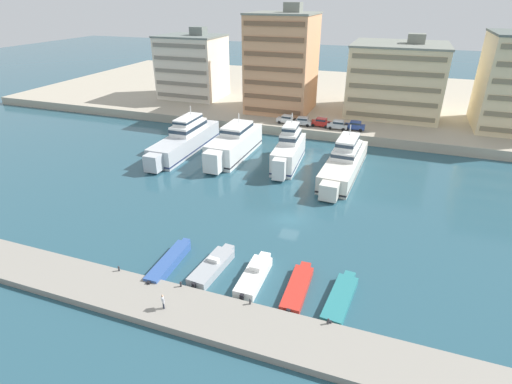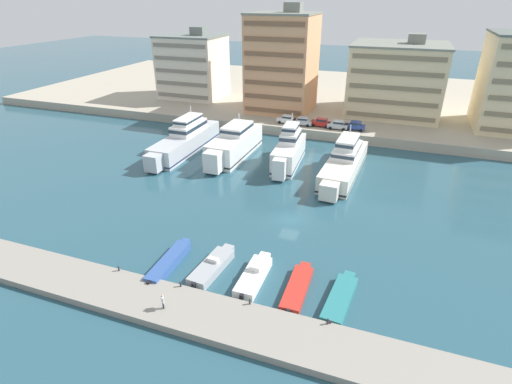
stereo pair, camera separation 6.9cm
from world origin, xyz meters
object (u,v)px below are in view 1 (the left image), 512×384
object	(u,v)px
motorboat_white_mid_left	(254,276)
car_white_far_left	(287,119)
car_silver_left	(302,121)
yacht_white_left	(234,144)
motorboat_grey_left	(213,266)
yacht_white_mid_left	(289,151)
car_red_mid_left	(321,122)
motorboat_red_center_left	(298,288)
car_blue_center	(355,125)
yacht_ivory_center_left	(344,162)
motorboat_blue_far_left	(169,262)
motorboat_teal_center	(340,298)
pedestrian_near_edge	(163,300)
yacht_silver_far_left	(185,139)
car_silver_center_left	(338,125)

from	to	relation	value
motorboat_white_mid_left	car_white_far_left	distance (m)	50.50
car_silver_left	yacht_white_left	bearing A→B (deg)	-117.56
car_white_far_left	motorboat_grey_left	bearing A→B (deg)	-83.33
yacht_white_mid_left	car_red_mid_left	size ratio (longest dim) A/B	3.68
yacht_white_left	motorboat_white_mid_left	distance (m)	36.03
motorboat_red_center_left	car_blue_center	world-z (taller)	car_blue_center
yacht_ivory_center_left	car_blue_center	world-z (taller)	yacht_ivory_center_left
motorboat_blue_far_left	motorboat_teal_center	world-z (taller)	motorboat_blue_far_left
yacht_white_mid_left	car_white_far_left	distance (m)	18.48
yacht_white_left	car_white_far_left	size ratio (longest dim) A/B	4.52
car_red_mid_left	car_blue_center	bearing A→B (deg)	0.36
yacht_ivory_center_left	motorboat_red_center_left	xyz separation A→B (m)	(0.24, -31.29, -1.70)
pedestrian_near_edge	yacht_silver_far_left	bearing A→B (deg)	116.15
yacht_ivory_center_left	motorboat_blue_far_left	bearing A→B (deg)	-113.78
yacht_white_left	yacht_white_mid_left	size ratio (longest dim) A/B	1.23
yacht_white_mid_left	car_red_mid_left	world-z (taller)	yacht_white_mid_left
yacht_silver_far_left	motorboat_blue_far_left	size ratio (longest dim) A/B	2.68
car_red_mid_left	pedestrian_near_edge	bearing A→B (deg)	-92.95
car_red_mid_left	pedestrian_near_edge	distance (m)	57.36
motorboat_white_mid_left	car_blue_center	bearing A→B (deg)	85.66
yacht_white_left	pedestrian_near_edge	distance (m)	41.13
motorboat_teal_center	yacht_silver_far_left	bearing A→B (deg)	137.28
motorboat_grey_left	motorboat_blue_far_left	bearing A→B (deg)	-168.69
motorboat_blue_far_left	car_silver_center_left	xyz separation A→B (m)	(10.06, 49.97, 2.38)
car_silver_left	pedestrian_near_edge	size ratio (longest dim) A/B	2.58
yacht_silver_far_left	pedestrian_near_edge	world-z (taller)	yacht_silver_far_left
yacht_ivory_center_left	car_blue_center	size ratio (longest dim) A/B	5.40
car_white_far_left	motorboat_red_center_left	bearing A→B (deg)	-72.77
motorboat_teal_center	car_red_mid_left	distance (m)	51.43
yacht_white_left	motorboat_teal_center	bearing A→B (deg)	-52.64
motorboat_blue_far_left	car_silver_left	size ratio (longest dim) A/B	2.08
yacht_white_mid_left	yacht_ivory_center_left	distance (m)	9.75
car_silver_left	pedestrian_near_edge	world-z (taller)	car_silver_left
car_silver_center_left	motorboat_red_center_left	bearing A→B (deg)	-84.95
motorboat_grey_left	car_red_mid_left	xyz separation A→B (m)	(1.58, 49.62, 2.40)
motorboat_grey_left	motorboat_red_center_left	xyz separation A→B (m)	(9.57, -0.12, -0.12)
motorboat_red_center_left	car_white_far_left	distance (m)	51.84
motorboat_white_mid_left	motorboat_red_center_left	size ratio (longest dim) A/B	0.96
car_silver_center_left	yacht_white_left	bearing A→B (deg)	-134.21
motorboat_grey_left	yacht_ivory_center_left	bearing A→B (deg)	73.32
motorboat_white_mid_left	pedestrian_near_edge	bearing A→B (deg)	-129.01
yacht_white_left	motorboat_red_center_left	world-z (taller)	yacht_white_left
motorboat_red_center_left	pedestrian_near_edge	size ratio (longest dim) A/B	5.03
motorboat_grey_left	motorboat_white_mid_left	size ratio (longest dim) A/B	1.02
yacht_white_mid_left	car_silver_center_left	distance (m)	18.24
motorboat_grey_left	car_silver_left	bearing A→B (deg)	92.63
motorboat_red_center_left	car_white_far_left	xyz separation A→B (m)	(-15.34, 49.45, 2.52)
yacht_ivory_center_left	motorboat_teal_center	distance (m)	31.78
yacht_white_left	motorboat_grey_left	world-z (taller)	yacht_white_left
yacht_silver_far_left	yacht_white_left	bearing A→B (deg)	3.69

